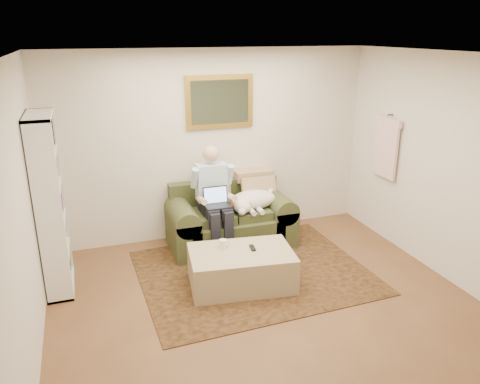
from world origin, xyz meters
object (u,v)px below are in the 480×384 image
sleeping_dog (253,200)px  bookshelf (50,205)px  sofa (230,224)px  laptop (217,201)px  coffee_mug (223,244)px  ottoman (241,268)px  seated_man (215,201)px

sleeping_dog → bookshelf: bookshelf is taller
sofa → bookshelf: size_ratio=0.84×
sofa → sleeping_dog: size_ratio=2.43×
sleeping_dog → bookshelf: size_ratio=0.34×
laptop → coffee_mug: size_ratio=3.25×
sofa → ottoman: size_ratio=1.43×
seated_man → ottoman: seated_man is taller
seated_man → laptop: bearing=-90.0°
sofa → seated_man: seated_man is taller
laptop → ottoman: laptop is taller
sleeping_dog → bookshelf: (-2.51, -0.36, 0.36)m
ottoman → bookshelf: size_ratio=0.59×
seated_man → coffee_mug: seated_man is taller
sleeping_dog → ottoman: size_ratio=0.59×
sofa → sleeping_dog: (0.30, -0.08, 0.35)m
bookshelf → laptop: bearing=6.5°
ottoman → coffee_mug: (-0.17, 0.17, 0.26)m
ottoman → sleeping_dog: bearing=62.8°
sofa → sleeping_dog: sofa is taller
seated_man → laptop: size_ratio=4.33×
sleeping_dog → bookshelf: 2.56m
seated_man → ottoman: bearing=-88.5°
sofa → bookshelf: bearing=-168.7°
coffee_mug → bookshelf: size_ratio=0.05×
seated_man → bookshelf: 2.00m
seated_man → coffee_mug: (-0.14, -0.79, -0.23)m
seated_man → coffee_mug: 0.83m
coffee_mug → bookshelf: bookshelf is taller
ottoman → bookshelf: bookshelf is taller
laptop → sleeping_dog: bearing=13.6°
bookshelf → coffee_mug: bearing=-15.4°
laptop → coffee_mug: bearing=-101.0°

